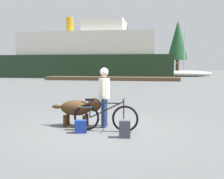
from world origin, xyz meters
TOP-DOWN VIEW (x-y plane):
  - ground_plane at (0.00, 0.00)m, footprint 160.00×160.00m
  - bicycle at (0.31, -0.21)m, footprint 1.81×0.44m
  - person_cyclist at (0.19, 0.28)m, footprint 0.32×0.53m
  - dog at (-0.55, 0.21)m, footprint 1.50×0.53m
  - backpack at (0.91, -0.74)m, footprint 0.30×0.24m
  - handbag_pannier at (-0.31, -0.50)m, footprint 0.36×0.26m
  - dock_pier at (-3.42, 22.67)m, footprint 15.67×2.05m
  - ferry_boat at (-7.95, 30.18)m, footprint 24.07×8.50m
  - sailboat_moored at (6.01, 33.95)m, footprint 8.46×2.37m
  - pine_tree_far_left at (-7.33, 49.11)m, footprint 3.85×3.85m
  - pine_tree_center at (-4.54, 48.50)m, footprint 4.22×4.22m
  - pine_tree_far_right at (6.24, 49.78)m, footprint 4.22×4.22m
  - pine_tree_mid_back at (6.82, 53.57)m, footprint 4.00×4.00m

SIDE VIEW (x-z plane):
  - ground_plane at x=0.00m, z-range 0.00..0.00m
  - handbag_pannier at x=-0.31m, z-range 0.00..0.35m
  - dock_pier at x=-3.42m, z-range 0.00..0.40m
  - backpack at x=0.91m, z-range 0.00..0.44m
  - bicycle at x=0.31m, z-range -0.07..0.85m
  - sailboat_moored at x=6.01m, z-range -3.69..4.67m
  - dog at x=-0.55m, z-range 0.13..0.99m
  - person_cyclist at x=0.19m, z-range 0.18..1.93m
  - ferry_boat at x=-7.95m, z-range -1.30..7.46m
  - pine_tree_far_left at x=-7.33m, z-range 1.36..10.87m
  - pine_tree_center at x=-4.54m, z-range 1.63..12.02m
  - pine_tree_far_right at x=6.24m, z-range 1.40..12.47m
  - pine_tree_mid_back at x=6.82m, z-range 1.61..12.72m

